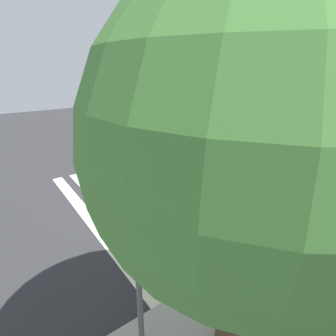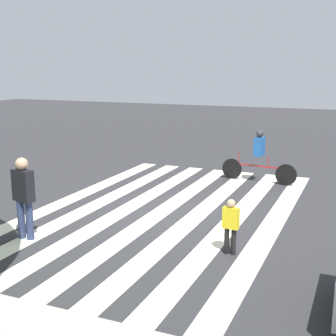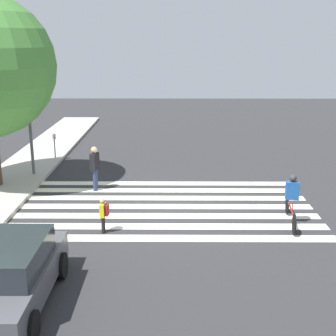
# 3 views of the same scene
# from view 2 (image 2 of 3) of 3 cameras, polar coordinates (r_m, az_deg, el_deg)

# --- Properties ---
(ground_plane) EXTENTS (60.00, 60.00, 0.00)m
(ground_plane) POSITION_cam_2_polar(r_m,az_deg,el_deg) (11.39, -0.83, -5.37)
(ground_plane) COLOR #2D2D30
(crosswalk_stripes) EXTENTS (5.81, 10.00, 0.01)m
(crosswalk_stripes) POSITION_cam_2_polar(r_m,az_deg,el_deg) (11.38, -0.83, -5.35)
(crosswalk_stripes) COLOR #F2EDCC
(crosswalk_stripes) RESTS_ON ground_plane
(pedestrian_adult_blue_shirt) EXTENTS (0.51, 0.31, 1.70)m
(pedestrian_adult_blue_shirt) POSITION_cam_2_polar(r_m,az_deg,el_deg) (9.83, -17.19, -3.00)
(pedestrian_adult_blue_shirt) COLOR navy
(pedestrian_adult_blue_shirt) RESTS_ON ground_plane
(pedestrian_child_with_backpack) EXTENTS (0.31, 0.27, 1.07)m
(pedestrian_child_with_backpack) POSITION_cam_2_polar(r_m,az_deg,el_deg) (8.84, 7.67, -6.52)
(pedestrian_child_with_backpack) COLOR black
(pedestrian_child_with_backpack) RESTS_ON ground_plane
(cyclist_mid_street) EXTENTS (2.34, 0.43, 1.60)m
(cyclist_mid_street) POSITION_cam_2_polar(r_m,az_deg,el_deg) (14.34, 11.02, 1.67)
(cyclist_mid_street) COLOR black
(cyclist_mid_street) RESTS_ON ground_plane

